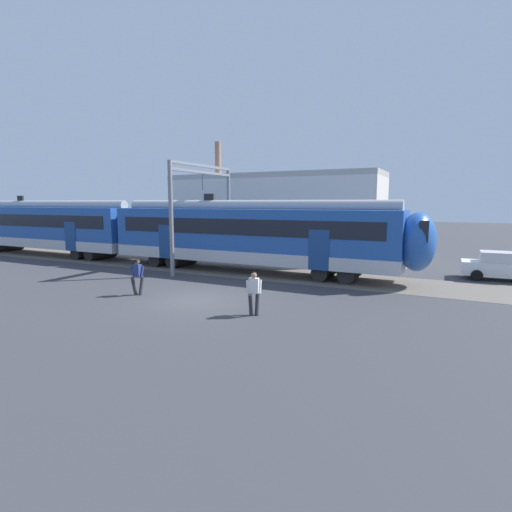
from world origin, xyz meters
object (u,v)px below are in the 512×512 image
(pedestrian_navy, at_px, (137,274))
(parked_car_white, at_px, (502,266))
(commuter_train, at_px, (139,230))
(pedestrian_white, at_px, (254,289))

(pedestrian_navy, height_order, parked_car_white, pedestrian_navy)
(commuter_train, height_order, parked_car_white, commuter_train)
(commuter_train, height_order, pedestrian_white, commuter_train)
(commuter_train, distance_m, parked_car_white, 22.46)
(parked_car_white, bearing_deg, pedestrian_navy, -142.98)
(pedestrian_navy, relative_size, parked_car_white, 0.41)
(pedestrian_navy, relative_size, pedestrian_white, 1.00)
(pedestrian_navy, xyz_separation_m, parked_car_white, (15.18, 11.45, -0.18))
(commuter_train, relative_size, parked_car_white, 9.43)
(commuter_train, height_order, pedestrian_navy, commuter_train)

